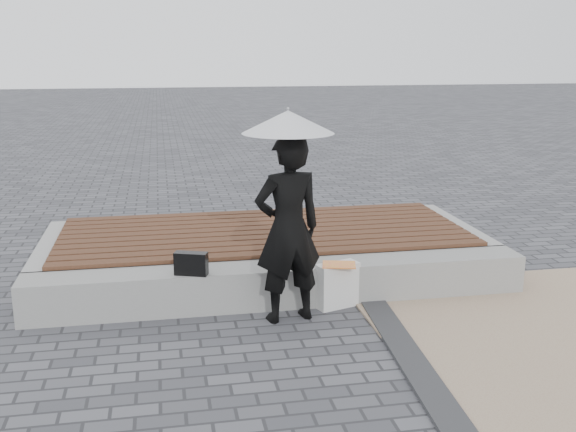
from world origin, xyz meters
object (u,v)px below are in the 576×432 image
object	(u,v)px
seating_ledge	(282,284)
handbag	(191,264)
parasol	(288,122)
canvas_tote	(337,285)
woman	(288,229)

from	to	relation	value
seating_ledge	handbag	distance (m)	0.96
parasol	handbag	size ratio (longest dim) A/B	3.39
seating_ledge	handbag	xyz separation A→B (m)	(-0.90, -0.14, 0.31)
parasol	canvas_tote	size ratio (longest dim) A/B	2.37
handbag	canvas_tote	world-z (taller)	handbag
woman	handbag	world-z (taller)	woman
woman	handbag	distance (m)	0.99
woman	handbag	bearing A→B (deg)	-29.67
parasol	handbag	xyz separation A→B (m)	(-0.88, 0.28, -1.34)
woman	handbag	xyz separation A→B (m)	(-0.88, 0.28, -0.37)
handbag	canvas_tote	size ratio (longest dim) A/B	0.70
seating_ledge	canvas_tote	xyz separation A→B (m)	(0.51, -0.20, 0.02)
woman	parasol	bearing A→B (deg)	-100.90
canvas_tote	seating_ledge	bearing A→B (deg)	140.12
parasol	handbag	world-z (taller)	parasol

